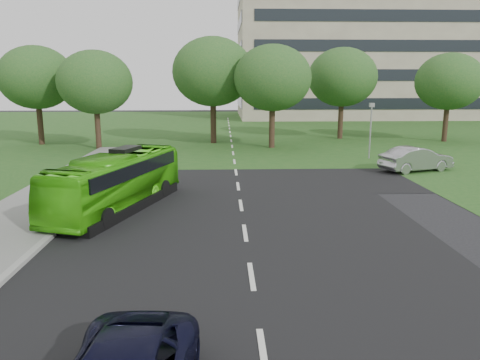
{
  "coord_description": "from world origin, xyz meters",
  "views": [
    {
      "loc": [
        -0.81,
        -14.75,
        5.57
      ],
      "look_at": [
        -0.11,
        4.11,
        1.6
      ],
      "focal_mm": 35.0,
      "sensor_mm": 36.0,
      "label": 1
    }
  ],
  "objects_px": {
    "tree_park_e": "(449,82)",
    "tree_park_d": "(342,77)",
    "tree_park_b": "(213,72)",
    "bus": "(117,182)",
    "tree_park_c": "(273,78)",
    "office_building": "(365,37)",
    "tree_park_f": "(36,78)",
    "tree_park_a": "(95,82)",
    "camera_pole": "(371,123)",
    "sedan": "(416,159)"
  },
  "relations": [
    {
      "from": "tree_park_d",
      "to": "sedan",
      "type": "relative_size",
      "value": 1.88
    },
    {
      "from": "tree_park_e",
      "to": "tree_park_d",
      "type": "bearing_deg",
      "value": 164.07
    },
    {
      "from": "camera_pole",
      "to": "sedan",
      "type": "bearing_deg",
      "value": -50.48
    },
    {
      "from": "tree_park_a",
      "to": "sedan",
      "type": "xyz_separation_m",
      "value": [
        22.74,
        -10.95,
        -4.75
      ]
    },
    {
      "from": "office_building",
      "to": "tree_park_a",
      "type": "bearing_deg",
      "value": -132.0
    },
    {
      "from": "tree_park_e",
      "to": "camera_pole",
      "type": "relative_size",
      "value": 2.02
    },
    {
      "from": "tree_park_d",
      "to": "tree_park_f",
      "type": "height_order",
      "value": "tree_park_d"
    },
    {
      "from": "tree_park_e",
      "to": "tree_park_c",
      "type": "bearing_deg",
      "value": -167.93
    },
    {
      "from": "tree_park_e",
      "to": "camera_pole",
      "type": "height_order",
      "value": "tree_park_e"
    },
    {
      "from": "tree_park_a",
      "to": "camera_pole",
      "type": "xyz_separation_m",
      "value": [
        21.31,
        -5.93,
        -2.91
      ]
    },
    {
      "from": "tree_park_b",
      "to": "tree_park_f",
      "type": "height_order",
      "value": "tree_park_b"
    },
    {
      "from": "office_building",
      "to": "tree_park_e",
      "type": "bearing_deg",
      "value": -92.99
    },
    {
      "from": "tree_park_b",
      "to": "bus",
      "type": "xyz_separation_m",
      "value": [
        -3.83,
        -22.77,
        -5.2
      ]
    },
    {
      "from": "tree_park_c",
      "to": "office_building",
      "type": "bearing_deg",
      "value": 63.23
    },
    {
      "from": "tree_park_f",
      "to": "camera_pole",
      "type": "height_order",
      "value": "tree_park_f"
    },
    {
      "from": "camera_pole",
      "to": "tree_park_a",
      "type": "bearing_deg",
      "value": -171.96
    },
    {
      "from": "tree_park_d",
      "to": "sedan",
      "type": "distance_m",
      "value": 18.16
    },
    {
      "from": "tree_park_b",
      "to": "bus",
      "type": "distance_m",
      "value": 23.67
    },
    {
      "from": "office_building",
      "to": "tree_park_b",
      "type": "relative_size",
      "value": 4.2
    },
    {
      "from": "tree_park_b",
      "to": "tree_park_c",
      "type": "xyz_separation_m",
      "value": [
        5.07,
        -3.23,
        -0.57
      ]
    },
    {
      "from": "tree_park_d",
      "to": "bus",
      "type": "bearing_deg",
      "value": -122.42
    },
    {
      "from": "office_building",
      "to": "tree_park_f",
      "type": "xyz_separation_m",
      "value": [
        -39.17,
        -33.93,
        -6.57
      ]
    },
    {
      "from": "tree_park_c",
      "to": "sedan",
      "type": "height_order",
      "value": "tree_park_c"
    },
    {
      "from": "bus",
      "to": "tree_park_a",
      "type": "bearing_deg",
      "value": 124.33
    },
    {
      "from": "tree_park_f",
      "to": "bus",
      "type": "height_order",
      "value": "tree_park_f"
    },
    {
      "from": "office_building",
      "to": "bus",
      "type": "distance_m",
      "value": 63.66
    },
    {
      "from": "tree_park_f",
      "to": "sedan",
      "type": "xyz_separation_m",
      "value": [
        28.65,
        -13.98,
        -5.15
      ]
    },
    {
      "from": "office_building",
      "to": "tree_park_f",
      "type": "relative_size",
      "value": 4.6
    },
    {
      "from": "tree_park_c",
      "to": "tree_park_e",
      "type": "relative_size",
      "value": 1.05
    },
    {
      "from": "office_building",
      "to": "tree_park_b",
      "type": "distance_m",
      "value": 41.48
    },
    {
      "from": "sedan",
      "to": "camera_pole",
      "type": "distance_m",
      "value": 5.54
    },
    {
      "from": "tree_park_c",
      "to": "tree_park_d",
      "type": "bearing_deg",
      "value": 39.92
    },
    {
      "from": "office_building",
      "to": "tree_park_e",
      "type": "height_order",
      "value": "office_building"
    },
    {
      "from": "bus",
      "to": "sedan",
      "type": "relative_size",
      "value": 1.89
    },
    {
      "from": "tree_park_f",
      "to": "sedan",
      "type": "height_order",
      "value": "tree_park_f"
    },
    {
      "from": "tree_park_e",
      "to": "tree_park_f",
      "type": "xyz_separation_m",
      "value": [
        -37.44,
        -0.75,
        0.34
      ]
    },
    {
      "from": "tree_park_d",
      "to": "camera_pole",
      "type": "xyz_separation_m",
      "value": [
        -0.89,
        -12.37,
        -3.38
      ]
    },
    {
      "from": "bus",
      "to": "camera_pole",
      "type": "relative_size",
      "value": 2.19
    },
    {
      "from": "tree_park_e",
      "to": "sedan",
      "type": "relative_size",
      "value": 1.74
    },
    {
      "from": "tree_park_d",
      "to": "tree_park_f",
      "type": "distance_m",
      "value": 28.31
    },
    {
      "from": "office_building",
      "to": "tree_park_d",
      "type": "xyz_separation_m",
      "value": [
        -11.07,
        -30.52,
        -6.5
      ]
    },
    {
      "from": "bus",
      "to": "camera_pole",
      "type": "bearing_deg",
      "value": 58.54
    },
    {
      "from": "sedan",
      "to": "bus",
      "type": "bearing_deg",
      "value": 96.85
    },
    {
      "from": "tree_park_b",
      "to": "bus",
      "type": "relative_size",
      "value": 1.07
    },
    {
      "from": "bus",
      "to": "sedan",
      "type": "bearing_deg",
      "value": 44.04
    },
    {
      "from": "tree_park_a",
      "to": "camera_pole",
      "type": "distance_m",
      "value": 22.31
    },
    {
      "from": "tree_park_a",
      "to": "tree_park_f",
      "type": "bearing_deg",
      "value": 152.88
    },
    {
      "from": "tree_park_e",
      "to": "sedan",
      "type": "distance_m",
      "value": 17.81
    },
    {
      "from": "tree_park_d",
      "to": "bus",
      "type": "relative_size",
      "value": 0.99
    },
    {
      "from": "tree_park_c",
      "to": "bus",
      "type": "distance_m",
      "value": 21.96
    }
  ]
}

